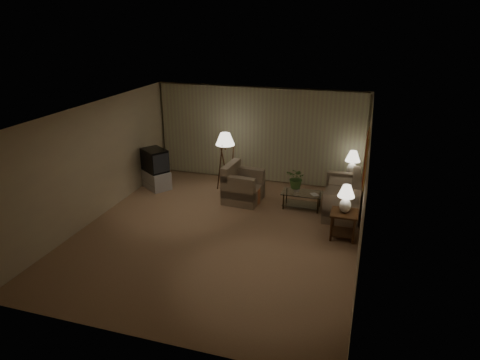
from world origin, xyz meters
name	(u,v)px	position (x,y,z in m)	size (l,w,h in m)	color
ground	(219,232)	(0.00, 0.00, 0.00)	(7.00, 7.00, 0.00)	tan
room_shell	(239,139)	(0.02, 1.51, 1.75)	(6.04, 7.02, 2.72)	#BCAC90
sofa	(341,197)	(2.50, 1.90, 0.37)	(1.73, 0.98, 0.73)	gray
armchair	(243,187)	(0.03, 1.80, 0.39)	(1.06, 1.02, 0.78)	gray
side_table_near	(344,220)	(2.65, 0.55, 0.41)	(0.56, 0.56, 0.60)	#341A0E
side_table_far	(350,182)	(2.65, 2.90, 0.40)	(0.53, 0.44, 0.60)	#341A0E
table_lamp_near	(346,196)	(2.65, 0.55, 0.97)	(0.36, 0.36, 0.62)	white
table_lamp_far	(353,161)	(2.65, 2.90, 0.99)	(0.39, 0.39, 0.67)	white
coffee_table	(302,198)	(1.55, 1.80, 0.27)	(0.98, 0.54, 0.41)	silver
tv_cabinet	(156,179)	(-2.55, 1.98, 0.25)	(0.99, 0.91, 0.50)	#A9A9AC
crt_tv	(155,160)	(-2.55, 1.98, 0.81)	(0.88, 0.83, 0.61)	black
floor_lamp	(225,160)	(-0.68, 2.49, 0.83)	(0.51, 0.51, 1.58)	#341A0E
ottoman	(249,195)	(0.19, 1.78, 0.20)	(0.59, 0.59, 0.39)	#AF663B
vase	(296,189)	(1.40, 1.80, 0.49)	(0.14, 0.14, 0.15)	white
flowers	(297,176)	(1.40, 1.80, 0.83)	(0.48, 0.41, 0.53)	#456F31
book	(312,195)	(1.80, 1.70, 0.42)	(0.15, 0.21, 0.02)	olive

